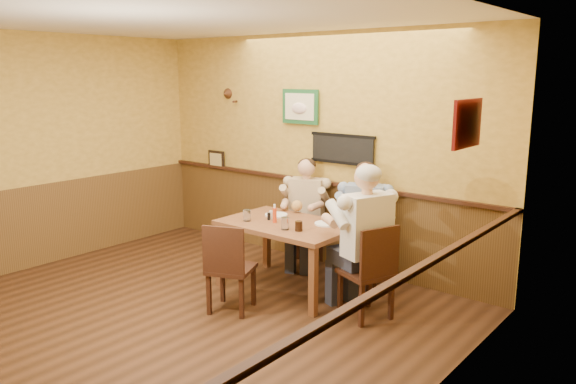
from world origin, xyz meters
name	(u,v)px	position (x,y,z in m)	size (l,w,h in m)	color
room	(171,146)	(0.13, 0.17, 1.69)	(5.02, 5.03, 2.81)	black
dining_table	(287,231)	(0.38, 1.50, 0.66)	(1.40, 0.90, 0.75)	brown
chair_back_left	(307,232)	(0.04, 2.29, 0.42)	(0.38, 0.38, 0.83)	#3B1F13
chair_back_right	(364,245)	(0.90, 2.22, 0.43)	(0.40, 0.40, 0.86)	#3B1F13
chair_right_end	(366,270)	(1.42, 1.42, 0.47)	(0.43, 0.43, 0.94)	#3B1F13
chair_near_side	(231,266)	(0.30, 0.72, 0.45)	(0.42, 0.42, 0.91)	#3B1F13
diner_tan_shirt	(307,217)	(0.04, 2.29, 0.59)	(0.55, 0.55, 1.19)	beige
diner_blue_polo	(364,229)	(0.90, 2.22, 0.62)	(0.57, 0.57, 1.23)	#788FB4
diner_white_elder	(367,250)	(1.42, 1.42, 0.67)	(0.62, 0.62, 1.34)	silver
water_glass_left	(247,215)	(-0.01, 1.28, 0.81)	(0.08, 0.08, 0.12)	silver
water_glass_mid	(285,223)	(0.53, 1.28, 0.81)	(0.08, 0.08, 0.13)	silver
cola_tumbler	(299,226)	(0.67, 1.32, 0.80)	(0.08, 0.08, 0.10)	black
hot_sauce_bottle	(275,214)	(0.27, 1.42, 0.84)	(0.04, 0.04, 0.18)	red
salt_shaker	(271,215)	(0.15, 1.50, 0.80)	(0.04, 0.04, 0.09)	white
pepper_shaker	(269,216)	(0.15, 1.46, 0.79)	(0.03, 0.03, 0.08)	black
plate_far_left	(276,215)	(0.09, 1.66, 0.76)	(0.26, 0.26, 0.02)	white
plate_far_right	(326,224)	(0.75, 1.71, 0.76)	(0.25, 0.25, 0.02)	white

